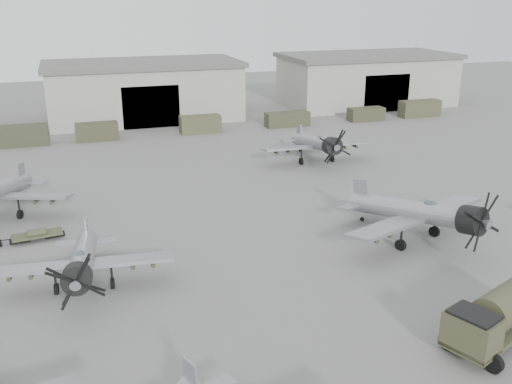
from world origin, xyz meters
TOP-DOWN VIEW (x-y plane):
  - ground at (0.00, 0.00)m, footprint 220.00×220.00m
  - hangar_center at (0.00, 61.96)m, footprint 29.00×14.80m
  - hangar_right at (38.00, 61.96)m, footprint 29.00×14.80m
  - support_truck_2 at (-16.97, 50.00)m, footprint 6.06×2.20m
  - support_truck_3 at (-7.95, 50.00)m, footprint 5.43×2.20m
  - support_truck_4 at (5.90, 50.00)m, footprint 5.59×2.20m
  - support_truck_5 at (18.79, 50.00)m, footprint 6.39×2.20m
  - support_truck_6 at (31.60, 50.00)m, footprint 5.50×2.20m
  - support_truck_7 at (41.00, 50.00)m, footprint 6.51×2.20m
  - aircraft_mid_1 at (-11.32, 8.55)m, footprint 11.66×10.49m
  - aircraft_mid_2 at (13.48, 8.27)m, footprint 13.71×12.36m
  - aircraft_far_1 at (15.05, 30.97)m, footprint 12.58×11.32m
  - fuel_tanker at (10.11, -4.31)m, footprint 8.33×5.61m
  - tug_trailer at (-16.79, 17.89)m, footprint 6.64×2.11m

SIDE VIEW (x-z plane):
  - ground at x=0.00m, z-range 0.00..0.00m
  - tug_trailer at x=-16.79m, z-range -0.16..1.15m
  - support_truck_6 at x=31.60m, z-range 0.00..1.96m
  - support_truck_5 at x=18.79m, z-range 0.00..2.08m
  - support_truck_3 at x=-7.95m, z-range 0.00..2.31m
  - support_truck_4 at x=5.90m, z-range 0.00..2.38m
  - support_truck_7 at x=41.00m, z-range 0.00..2.54m
  - support_truck_2 at x=-16.97m, z-range 0.00..2.62m
  - fuel_tanker at x=10.11m, z-range 0.23..3.28m
  - aircraft_mid_1 at x=-11.32m, z-range -0.21..4.43m
  - aircraft_far_1 at x=15.05m, z-range -0.23..4.83m
  - aircraft_mid_2 at x=13.48m, z-range -0.25..5.27m
  - hangar_center at x=0.00m, z-range 0.02..8.72m
  - hangar_right at x=38.00m, z-range 0.02..8.72m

